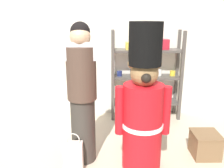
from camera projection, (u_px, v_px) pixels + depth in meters
The scene contains 6 objects.
back_wall at pixel (95, 41), 4.18m from camera, with size 6.40×0.12×2.60m, color silver.
merchandise_shelf at pixel (146, 74), 4.12m from camera, with size 1.18×0.35×1.50m.
teddy_bear_guard at pixel (143, 107), 2.72m from camera, with size 0.63×0.47×1.68m.
person_shopper at pixel (82, 92), 2.82m from camera, with size 0.36×0.34×1.68m.
shopping_bag at pixel (73, 156), 2.78m from camera, with size 0.21×0.12×0.48m.
display_crate at pixel (205, 144), 3.09m from camera, with size 0.33×0.35×0.31m.
Camera 1 is at (0.26, -2.02, 1.75)m, focal length 38.95 mm.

